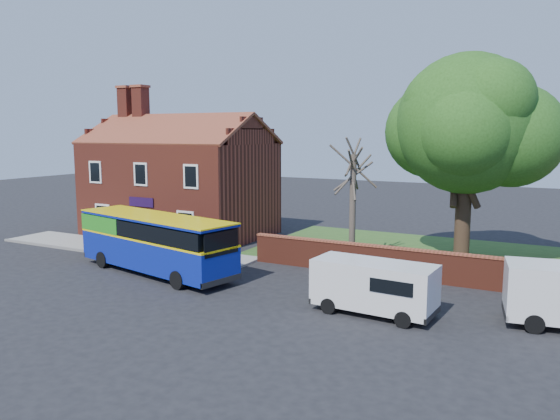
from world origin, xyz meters
The scene contains 10 objects.
ground centered at (0.00, 0.00, 0.00)m, with size 120.00×120.00×0.00m, color black.
pavement centered at (-7.00, 5.75, 0.06)m, with size 18.00×3.50×0.12m, color gray.
kerb centered at (-7.00, 4.00, 0.07)m, with size 18.00×0.15×0.14m, color slate.
grass_strip centered at (13.00, 13.00, 0.02)m, with size 26.00×12.00×0.04m, color #426B28.
shop_building centered at (-7.02, 11.50, 3.41)m, with size 12.30×8.13×10.50m.
boundary_wall centered at (13.00, 7.00, 0.81)m, with size 22.00×0.38×1.60m.
bus centered at (-1.64, 2.22, 1.72)m, with size 10.25×4.62×3.03m.
van_near centered at (10.71, 1.24, 1.20)m, with size 4.99×2.28×2.14m.
large_tree centered at (12.53, 11.22, 7.47)m, with size 9.36×7.41×11.42m.
bare_tree centered at (6.93, 8.85, 3.41)m, with size 2.49×2.97×6.65m.
Camera 1 is at (17.27, -19.29, 7.28)m, focal length 35.00 mm.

